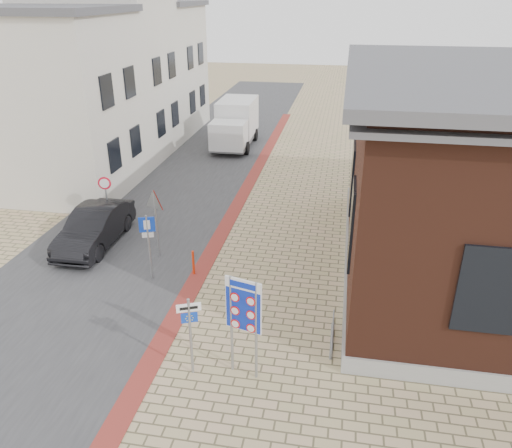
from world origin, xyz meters
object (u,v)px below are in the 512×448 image
Objects in this scene: border_sign at (243,308)px; sedan at (95,227)px; bollard at (193,263)px; box_truck at (235,123)px; parking_sign at (148,236)px; essen_sign at (190,326)px.

sedan is at bearing 154.41° from border_sign.
sedan is at bearing 160.75° from bollard.
bollard is at bearing 135.81° from border_sign.
box_truck is 20.69m from border_sign.
border_sign reaches higher than parking_sign.
essen_sign reaches higher than bollard.
border_sign is 1.43m from essen_sign.
essen_sign is 5.00m from bollard.
box_truck is at bearing 79.37° from sedan.
sedan is 0.82× the size of box_truck.
sedan is 9.31m from border_sign.
box_truck is 20.63m from essen_sign.
parking_sign reaches higher than sedan.
essen_sign is (5.70, -6.21, 0.73)m from sedan.
bollard is at bearing -83.76° from box_truck.
parking_sign is at bearing 150.05° from border_sign.
essen_sign is (3.32, -20.36, 0.02)m from box_truck.
box_truck reaches higher than bollard.
parking_sign is at bearing -34.91° from sedan.
box_truck is at bearing 73.09° from parking_sign.
sedan is at bearing -100.37° from box_truck.
sedan is at bearing 109.68° from essen_sign.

